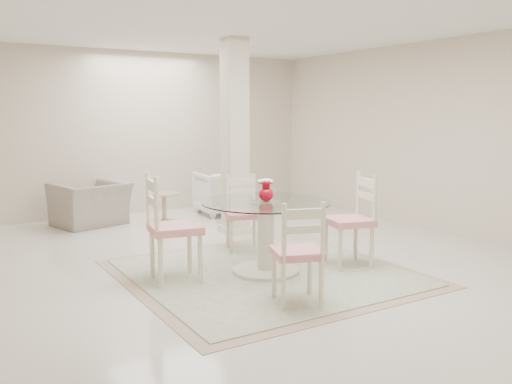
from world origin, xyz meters
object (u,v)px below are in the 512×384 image
dining_chair_east (355,213)px  recliner_taupe (91,204)px  armchair_white (222,193)px  side_table (164,210)px  dining_chair_west (167,220)px  column (235,137)px  red_vase (266,191)px  dining_table (266,237)px  dining_chair_north (242,207)px  dining_chair_south (299,246)px

dining_chair_east → recliner_taupe: (-1.92, 3.75, -0.28)m
armchair_white → side_table: 1.17m
armchair_white → dining_chair_west: bearing=58.2°
column → dining_chair_east: (0.29, -2.19, -0.75)m
red_vase → side_table: red_vase is taller
red_vase → armchair_white: 3.52m
dining_table → dining_chair_west: 1.06m
dining_chair_east → recliner_taupe: size_ratio=1.14×
recliner_taupe → armchair_white: bearing=158.2°
red_vase → side_table: bearing=89.0°
dining_chair_east → recliner_taupe: bearing=-138.7°
dining_table → red_vase: 0.49m
dining_chair_west → side_table: bearing=-12.1°
recliner_taupe → column: bearing=120.0°
dining_table → red_vase: (0.00, 0.00, 0.49)m
column → dining_table: size_ratio=2.00×
red_vase → column: bearing=70.0°
dining_chair_east → armchair_white: dining_chair_east is taller
dining_table → red_vase: size_ratio=5.69×
dining_chair_west → dining_chair_north: bearing=-51.7°
dining_chair_east → dining_chair_west: size_ratio=0.94×
dining_chair_east → dining_chair_north: (-0.71, 1.25, -0.06)m
dining_chair_east → side_table: dining_chair_east is taller
dining_chair_north → dining_chair_south: bearing=-85.2°
column → dining_chair_south: size_ratio=2.59×
red_vase → side_table: 3.07m
side_table → dining_table: bearing=-91.0°
armchair_white → dining_chair_east: bearing=90.9°
dining_chair_west → side_table: dining_chair_west is taller
dining_chair_south → dining_table: bearing=-86.1°
dining_table → dining_chair_north: bearing=74.3°
dining_chair_south → recliner_taupe: 4.52m
dining_chair_north → red_vase: bearing=-85.2°
dining_chair_north → recliner_taupe: (-1.21, 2.50, -0.22)m
column → armchair_white: (0.49, 1.36, -0.99)m
dining_chair_west → armchair_white: (2.18, 3.01, -0.28)m
dining_table → side_table: size_ratio=2.84×
dining_chair_north → armchair_white: bearing=88.8°
column → dining_table: column is taller
recliner_taupe → armchair_white: 2.13m
dining_table → recliner_taupe: 3.61m
recliner_taupe → dining_chair_west: bearing=72.8°
dining_table → side_table: 3.01m
dining_chair_south → side_table: 4.01m
red_vase → recliner_taupe: size_ratio=0.24×
red_vase → dining_chair_east: size_ratio=0.21×
red_vase → dining_chair_north: dining_chair_north is taller
dining_chair_south → armchair_white: size_ratio=1.32×
dining_table → side_table: bearing=89.0°
dining_chair_east → dining_table: bearing=-91.1°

